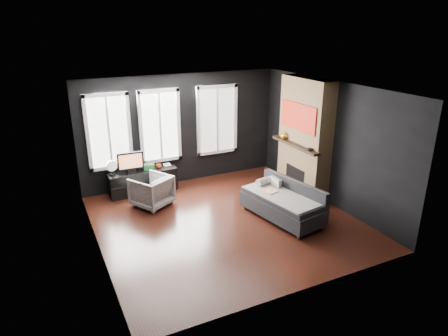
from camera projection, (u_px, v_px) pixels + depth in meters
name	position (u px, v px, depth m)	size (l,w,h in m)	color
floor	(226.00, 221.00, 8.16)	(5.00, 5.00, 0.00)	black
ceiling	(226.00, 89.00, 7.23)	(5.00, 5.00, 0.00)	white
wall_back	(181.00, 130.00, 9.80)	(5.00, 0.02, 2.70)	black
wall_left	(92.00, 180.00, 6.67)	(0.02, 5.00, 2.70)	black
wall_right	(329.00, 143.00, 8.72)	(0.02, 5.00, 2.70)	black
windows	(162.00, 89.00, 9.23)	(4.00, 0.16, 1.76)	white
fireplace	(305.00, 137.00, 9.14)	(0.70, 1.62, 2.70)	#93724C
sofa	(282.00, 201.00, 8.16)	(0.89, 1.79, 0.77)	black
stripe_pillow	(276.00, 185.00, 8.53)	(0.08, 0.33, 0.33)	gray
armchair	(151.00, 190.00, 8.74)	(0.74, 0.69, 0.76)	white
media_console	(143.00, 181.00, 9.50)	(1.60, 0.50, 0.55)	black
monitor	(130.00, 161.00, 9.19)	(0.61, 0.13, 0.55)	black
desk_fan	(112.00, 167.00, 9.05)	(0.26, 0.26, 0.36)	#A7A7A7
mug	(159.00, 165.00, 9.55)	(0.12, 0.10, 0.12)	#FA450E
book	(163.00, 161.00, 9.67)	(0.17, 0.02, 0.23)	#A09681
storage_box	(149.00, 167.00, 9.43)	(0.25, 0.16, 0.13)	#2A6535
mantel_vase	(284.00, 135.00, 9.43)	(0.19, 0.20, 0.19)	gold
mantel_clock	(310.00, 149.00, 8.61)	(0.13, 0.13, 0.04)	black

